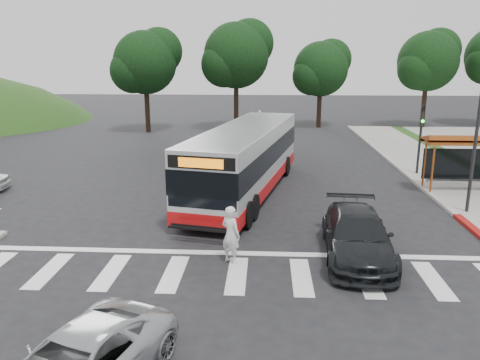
{
  "coord_description": "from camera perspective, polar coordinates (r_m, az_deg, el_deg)",
  "views": [
    {
      "loc": [
        0.84,
        -18.32,
        6.54
      ],
      "look_at": [
        -0.22,
        0.65,
        1.6
      ],
      "focal_mm": 35.0,
      "sensor_mm": 36.0,
      "label": 1
    }
  ],
  "objects": [
    {
      "name": "transit_bus",
      "position": [
        23.13,
        0.7,
        2.38
      ],
      "size": [
        5.4,
        13.14,
        3.32
      ],
      "primitive_type": null,
      "rotation": [
        0.0,
        0.0,
        -0.21
      ],
      "color": "silver",
      "rests_on": "ground"
    },
    {
      "name": "tree_north_c",
      "position": [
        43.73,
        -11.39,
        13.98
      ],
      "size": [
        6.16,
        5.74,
        9.3
      ],
      "color": "black",
      "rests_on": "ground"
    },
    {
      "name": "tree_ne_a",
      "position": [
        48.82,
        22.01,
        13.38
      ],
      "size": [
        6.16,
        5.74,
        9.3
      ],
      "color": "black",
      "rests_on": "parking_lot"
    },
    {
      "name": "dark_sedan",
      "position": [
        16.34,
        14.09,
        -6.57
      ],
      "size": [
        2.5,
        5.45,
        1.54
      ],
      "primitive_type": "imported",
      "rotation": [
        0.0,
        0.0,
        -0.06
      ],
      "color": "black",
      "rests_on": "ground"
    },
    {
      "name": "pedestrian",
      "position": [
        15.36,
        -1.13,
        -6.67
      ],
      "size": [
        0.85,
        0.8,
        1.95
      ],
      "primitive_type": "imported",
      "rotation": [
        0.0,
        0.0,
        2.51
      ],
      "color": "silver",
      "rests_on": "ground"
    },
    {
      "name": "ground",
      "position": [
        19.47,
        0.54,
        -5.06
      ],
      "size": [
        140.0,
        140.0,
        0.0
      ],
      "primitive_type": "plane",
      "color": "black",
      "rests_on": "ground"
    },
    {
      "name": "tree_north_a",
      "position": [
        44.48,
        -0.36,
        15.07
      ],
      "size": [
        6.6,
        6.15,
        10.17
      ],
      "color": "black",
      "rests_on": "ground"
    },
    {
      "name": "traffic_signal_ne_tall",
      "position": [
        21.83,
        26.99,
        5.99
      ],
      "size": [
        0.18,
        0.37,
        6.5
      ],
      "color": "black",
      "rests_on": "ground"
    },
    {
      "name": "traffic_signal_ne_short",
      "position": [
        28.5,
        21.16,
        5.4
      ],
      "size": [
        0.18,
        0.37,
        4.0
      ],
      "color": "black",
      "rests_on": "ground"
    },
    {
      "name": "bus_shelter",
      "position": [
        25.8,
        25.92,
        3.76
      ],
      "size": [
        4.2,
        1.6,
        2.86
      ],
      "color": "#9B4919",
      "rests_on": "sidewalk_east"
    },
    {
      "name": "sidewalk_east",
      "position": [
        28.95,
        23.65,
        0.39
      ],
      "size": [
        4.0,
        40.0,
        0.12
      ],
      "primitive_type": "cube",
      "color": "gray",
      "rests_on": "ground"
    },
    {
      "name": "curb_east",
      "position": [
        28.31,
        19.86,
        0.49
      ],
      "size": [
        0.3,
        40.0,
        0.15
      ],
      "primitive_type": "cube",
      "color": "#9E9991",
      "rests_on": "ground"
    },
    {
      "name": "crosswalk_ladder",
      "position": [
        14.86,
        -0.38,
        -11.52
      ],
      "size": [
        18.0,
        2.6,
        0.01
      ],
      "primitive_type": "cube",
      "color": "silver",
      "rests_on": "ground"
    },
    {
      "name": "tree_north_b",
      "position": [
        46.68,
        9.9,
        13.29
      ],
      "size": [
        5.72,
        5.33,
        8.43
      ],
      "color": "black",
      "rests_on": "ground"
    }
  ]
}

